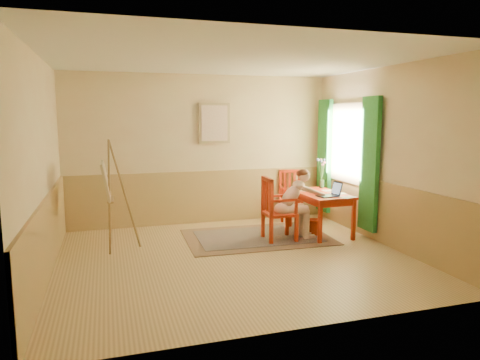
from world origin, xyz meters
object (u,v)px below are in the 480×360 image
object	(u,v)px
figure	(295,201)
laptop	(331,193)
chair_left	(276,209)
table	(320,198)
chair_back	(291,195)
easel	(108,185)

from	to	relation	value
figure	laptop	size ratio (longest dim) A/B	2.82
chair_left	figure	size ratio (longest dim) A/B	0.90
table	chair_left	bearing A→B (deg)	-168.04
chair_left	figure	bearing A→B (deg)	-0.26
chair_left	chair_back	world-z (taller)	chair_left
chair_back	laptop	xyz separation A→B (m)	(0.07, -1.48, 0.28)
chair_back	table	bearing A→B (deg)	-87.07
table	chair_back	distance (m)	1.16
figure	laptop	world-z (taller)	figure
table	chair_back	bearing A→B (deg)	92.93
figure	laptop	distance (m)	0.60
chair_back	easel	distance (m)	3.63
chair_left	chair_back	distance (m)	1.57
easel	chair_left	bearing A→B (deg)	-6.81
chair_back	figure	bearing A→B (deg)	-110.77
figure	laptop	bearing A→B (deg)	-14.24
table	chair_back	world-z (taller)	chair_back
table	laptop	xyz separation A→B (m)	(0.01, -0.34, 0.14)
table	chair_back	size ratio (longest dim) A/B	1.26
chair_left	chair_back	size ratio (longest dim) A/B	1.08
table	laptop	bearing A→B (deg)	-88.39
laptop	easel	xyz separation A→B (m)	(-3.51, 0.46, 0.24)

